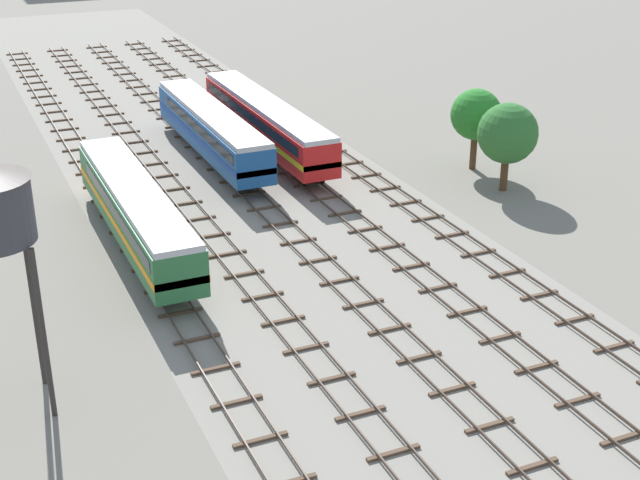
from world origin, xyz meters
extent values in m
plane|color=slate|center=(0.00, 56.00, 0.00)|extent=(480.00, 480.00, 0.00)
cube|color=gray|center=(0.00, 56.00, 0.00)|extent=(22.45, 176.00, 0.01)
cube|color=#47382D|center=(-9.94, 57.00, 0.22)|extent=(0.07, 126.00, 0.15)
cube|color=#47382D|center=(-8.51, 57.00, 0.22)|extent=(0.07, 126.00, 0.15)
cube|color=brown|center=(-9.23, 37.50, 0.07)|extent=(2.40, 0.22, 0.14)
cube|color=brown|center=(-9.23, 40.50, 0.07)|extent=(2.40, 0.22, 0.14)
cube|color=brown|center=(-9.23, 43.50, 0.07)|extent=(2.40, 0.22, 0.14)
cube|color=brown|center=(-9.23, 46.50, 0.07)|extent=(2.40, 0.22, 0.14)
cube|color=brown|center=(-9.23, 49.50, 0.07)|extent=(2.40, 0.22, 0.14)
cube|color=brown|center=(-9.23, 52.50, 0.07)|extent=(2.40, 0.22, 0.14)
cube|color=brown|center=(-9.23, 55.50, 0.07)|extent=(2.40, 0.22, 0.14)
cube|color=brown|center=(-9.23, 58.50, 0.07)|extent=(2.40, 0.22, 0.14)
cube|color=brown|center=(-9.23, 61.50, 0.07)|extent=(2.40, 0.22, 0.14)
cube|color=brown|center=(-9.23, 64.50, 0.07)|extent=(2.40, 0.22, 0.14)
cube|color=brown|center=(-9.23, 67.50, 0.07)|extent=(2.40, 0.22, 0.14)
cube|color=brown|center=(-9.23, 70.50, 0.07)|extent=(2.40, 0.22, 0.14)
cube|color=brown|center=(-9.23, 73.50, 0.07)|extent=(2.40, 0.22, 0.14)
cube|color=brown|center=(-9.23, 76.50, 0.07)|extent=(2.40, 0.22, 0.14)
cube|color=brown|center=(-9.23, 79.50, 0.07)|extent=(2.40, 0.22, 0.14)
cube|color=brown|center=(-9.23, 82.50, 0.07)|extent=(2.40, 0.22, 0.14)
cube|color=brown|center=(-9.23, 85.50, 0.07)|extent=(2.40, 0.22, 0.14)
cube|color=brown|center=(-9.23, 88.50, 0.07)|extent=(2.40, 0.22, 0.14)
cube|color=brown|center=(-9.23, 91.50, 0.07)|extent=(2.40, 0.22, 0.14)
cube|color=brown|center=(-9.23, 94.50, 0.07)|extent=(2.40, 0.22, 0.14)
cube|color=brown|center=(-9.23, 97.50, 0.07)|extent=(2.40, 0.22, 0.14)
cube|color=brown|center=(-9.23, 100.50, 0.07)|extent=(2.40, 0.22, 0.14)
cube|color=brown|center=(-9.23, 103.50, 0.07)|extent=(2.40, 0.22, 0.14)
cube|color=brown|center=(-9.23, 106.50, 0.07)|extent=(2.40, 0.22, 0.14)
cube|color=brown|center=(-9.23, 109.50, 0.07)|extent=(2.40, 0.22, 0.14)
cube|color=brown|center=(-9.23, 112.50, 0.07)|extent=(2.40, 0.22, 0.14)
cube|color=brown|center=(-9.23, 115.50, 0.07)|extent=(2.40, 0.22, 0.14)
cube|color=brown|center=(-9.23, 118.50, 0.07)|extent=(2.40, 0.22, 0.14)
cube|color=#47382D|center=(-5.33, 57.00, 0.22)|extent=(0.07, 126.00, 0.15)
cube|color=#47382D|center=(-3.90, 57.00, 0.22)|extent=(0.07, 126.00, 0.15)
cube|color=brown|center=(-4.61, 34.50, 0.07)|extent=(2.40, 0.22, 0.14)
cube|color=brown|center=(-4.61, 37.50, 0.07)|extent=(2.40, 0.22, 0.14)
cube|color=brown|center=(-4.61, 40.50, 0.07)|extent=(2.40, 0.22, 0.14)
cube|color=brown|center=(-4.61, 43.50, 0.07)|extent=(2.40, 0.22, 0.14)
cube|color=brown|center=(-4.61, 46.50, 0.07)|extent=(2.40, 0.22, 0.14)
cube|color=brown|center=(-4.61, 49.50, 0.07)|extent=(2.40, 0.22, 0.14)
cube|color=brown|center=(-4.61, 52.50, 0.07)|extent=(2.40, 0.22, 0.14)
cube|color=brown|center=(-4.61, 55.50, 0.07)|extent=(2.40, 0.22, 0.14)
cube|color=brown|center=(-4.61, 58.50, 0.07)|extent=(2.40, 0.22, 0.14)
cube|color=brown|center=(-4.61, 61.50, 0.07)|extent=(2.40, 0.22, 0.14)
cube|color=brown|center=(-4.61, 64.50, 0.07)|extent=(2.40, 0.22, 0.14)
cube|color=brown|center=(-4.61, 67.50, 0.07)|extent=(2.40, 0.22, 0.14)
cube|color=brown|center=(-4.61, 70.50, 0.07)|extent=(2.40, 0.22, 0.14)
cube|color=brown|center=(-4.61, 73.50, 0.07)|extent=(2.40, 0.22, 0.14)
cube|color=brown|center=(-4.61, 76.50, 0.07)|extent=(2.40, 0.22, 0.14)
cube|color=brown|center=(-4.61, 79.50, 0.07)|extent=(2.40, 0.22, 0.14)
cube|color=brown|center=(-4.61, 82.50, 0.07)|extent=(2.40, 0.22, 0.14)
cube|color=brown|center=(-4.61, 85.50, 0.07)|extent=(2.40, 0.22, 0.14)
cube|color=brown|center=(-4.61, 88.50, 0.07)|extent=(2.40, 0.22, 0.14)
cube|color=brown|center=(-4.61, 91.50, 0.07)|extent=(2.40, 0.22, 0.14)
cube|color=brown|center=(-4.61, 94.50, 0.07)|extent=(2.40, 0.22, 0.14)
cube|color=brown|center=(-4.61, 97.50, 0.07)|extent=(2.40, 0.22, 0.14)
cube|color=brown|center=(-4.61, 100.50, 0.07)|extent=(2.40, 0.22, 0.14)
cube|color=brown|center=(-4.61, 103.50, 0.07)|extent=(2.40, 0.22, 0.14)
cube|color=brown|center=(-4.61, 106.50, 0.07)|extent=(2.40, 0.22, 0.14)
cube|color=brown|center=(-4.61, 109.50, 0.07)|extent=(2.40, 0.22, 0.14)
cube|color=brown|center=(-4.61, 112.50, 0.07)|extent=(2.40, 0.22, 0.14)
cube|color=brown|center=(-4.61, 115.50, 0.07)|extent=(2.40, 0.22, 0.14)
cube|color=brown|center=(-4.61, 118.50, 0.07)|extent=(2.40, 0.22, 0.14)
cube|color=#47382D|center=(-0.72, 57.00, 0.22)|extent=(0.07, 126.00, 0.15)
cube|color=#47382D|center=(0.72, 57.00, 0.22)|extent=(0.07, 126.00, 0.15)
cube|color=brown|center=(0.00, 31.50, 0.07)|extent=(2.40, 0.22, 0.14)
cube|color=brown|center=(0.00, 34.50, 0.07)|extent=(2.40, 0.22, 0.14)
cube|color=brown|center=(0.00, 37.50, 0.07)|extent=(2.40, 0.22, 0.14)
cube|color=brown|center=(0.00, 40.50, 0.07)|extent=(2.40, 0.22, 0.14)
cube|color=brown|center=(0.00, 43.50, 0.07)|extent=(2.40, 0.22, 0.14)
cube|color=brown|center=(0.00, 46.50, 0.07)|extent=(2.40, 0.22, 0.14)
cube|color=brown|center=(0.00, 49.50, 0.07)|extent=(2.40, 0.22, 0.14)
cube|color=brown|center=(0.00, 52.50, 0.07)|extent=(2.40, 0.22, 0.14)
cube|color=brown|center=(0.00, 55.50, 0.07)|extent=(2.40, 0.22, 0.14)
cube|color=brown|center=(0.00, 58.50, 0.07)|extent=(2.40, 0.22, 0.14)
cube|color=brown|center=(0.00, 61.50, 0.07)|extent=(2.40, 0.22, 0.14)
cube|color=brown|center=(0.00, 64.50, 0.07)|extent=(2.40, 0.22, 0.14)
cube|color=brown|center=(0.00, 67.50, 0.07)|extent=(2.40, 0.22, 0.14)
cube|color=brown|center=(0.00, 70.50, 0.07)|extent=(2.40, 0.22, 0.14)
cube|color=brown|center=(0.00, 73.50, 0.07)|extent=(2.40, 0.22, 0.14)
cube|color=brown|center=(0.00, 76.50, 0.07)|extent=(2.40, 0.22, 0.14)
cube|color=brown|center=(0.00, 79.50, 0.07)|extent=(2.40, 0.22, 0.14)
cube|color=brown|center=(0.00, 82.50, 0.07)|extent=(2.40, 0.22, 0.14)
cube|color=brown|center=(0.00, 85.50, 0.07)|extent=(2.40, 0.22, 0.14)
cube|color=brown|center=(0.00, 88.50, 0.07)|extent=(2.40, 0.22, 0.14)
cube|color=brown|center=(0.00, 91.50, 0.07)|extent=(2.40, 0.22, 0.14)
cube|color=brown|center=(0.00, 94.50, 0.07)|extent=(2.40, 0.22, 0.14)
cube|color=brown|center=(0.00, 97.50, 0.07)|extent=(2.40, 0.22, 0.14)
cube|color=brown|center=(0.00, 100.50, 0.07)|extent=(2.40, 0.22, 0.14)
cube|color=brown|center=(0.00, 103.50, 0.07)|extent=(2.40, 0.22, 0.14)
cube|color=brown|center=(0.00, 106.50, 0.07)|extent=(2.40, 0.22, 0.14)
cube|color=brown|center=(0.00, 109.50, 0.07)|extent=(2.40, 0.22, 0.14)
cube|color=brown|center=(0.00, 112.50, 0.07)|extent=(2.40, 0.22, 0.14)
cube|color=brown|center=(0.00, 115.50, 0.07)|extent=(2.40, 0.22, 0.14)
cube|color=brown|center=(0.00, 118.50, 0.07)|extent=(2.40, 0.22, 0.14)
cube|color=#47382D|center=(3.90, 57.00, 0.22)|extent=(0.07, 126.00, 0.15)
cube|color=#47382D|center=(5.33, 57.00, 0.22)|extent=(0.07, 126.00, 0.15)
cube|color=brown|center=(4.61, 31.50, 0.07)|extent=(2.40, 0.22, 0.14)
cube|color=brown|center=(4.61, 34.50, 0.07)|extent=(2.40, 0.22, 0.14)
cube|color=brown|center=(4.61, 37.50, 0.07)|extent=(2.40, 0.22, 0.14)
cube|color=brown|center=(4.61, 40.50, 0.07)|extent=(2.40, 0.22, 0.14)
cube|color=brown|center=(4.61, 43.50, 0.07)|extent=(2.40, 0.22, 0.14)
cube|color=brown|center=(4.61, 46.50, 0.07)|extent=(2.40, 0.22, 0.14)
cube|color=brown|center=(4.61, 49.50, 0.07)|extent=(2.40, 0.22, 0.14)
cube|color=brown|center=(4.61, 52.50, 0.07)|extent=(2.40, 0.22, 0.14)
cube|color=brown|center=(4.61, 55.50, 0.07)|extent=(2.40, 0.22, 0.14)
cube|color=brown|center=(4.61, 58.50, 0.07)|extent=(2.40, 0.22, 0.14)
cube|color=brown|center=(4.61, 61.50, 0.07)|extent=(2.40, 0.22, 0.14)
cube|color=brown|center=(4.61, 64.50, 0.07)|extent=(2.40, 0.22, 0.14)
cube|color=brown|center=(4.61, 67.50, 0.07)|extent=(2.40, 0.22, 0.14)
cube|color=brown|center=(4.61, 70.50, 0.07)|extent=(2.40, 0.22, 0.14)
cube|color=brown|center=(4.61, 73.50, 0.07)|extent=(2.40, 0.22, 0.14)
cube|color=brown|center=(4.61, 76.50, 0.07)|extent=(2.40, 0.22, 0.14)
cube|color=brown|center=(4.61, 79.50, 0.07)|extent=(2.40, 0.22, 0.14)
cube|color=brown|center=(4.61, 82.50, 0.07)|extent=(2.40, 0.22, 0.14)
cube|color=brown|center=(4.61, 85.50, 0.07)|extent=(2.40, 0.22, 0.14)
cube|color=brown|center=(4.61, 88.50, 0.07)|extent=(2.40, 0.22, 0.14)
cube|color=brown|center=(4.61, 91.50, 0.07)|extent=(2.40, 0.22, 0.14)
cube|color=brown|center=(4.61, 94.50, 0.07)|extent=(2.40, 0.22, 0.14)
cube|color=brown|center=(4.61, 97.50, 0.07)|extent=(2.40, 0.22, 0.14)
cube|color=brown|center=(4.61, 100.50, 0.07)|extent=(2.40, 0.22, 0.14)
cube|color=brown|center=(4.61, 103.50, 0.07)|extent=(2.40, 0.22, 0.14)
cube|color=brown|center=(4.61, 106.50, 0.07)|extent=(2.40, 0.22, 0.14)
cube|color=brown|center=(4.61, 109.50, 0.07)|extent=(2.40, 0.22, 0.14)
cube|color=brown|center=(4.61, 112.50, 0.07)|extent=(2.40, 0.22, 0.14)
cube|color=brown|center=(4.61, 115.50, 0.07)|extent=(2.40, 0.22, 0.14)
cube|color=brown|center=(4.61, 118.50, 0.07)|extent=(2.40, 0.22, 0.14)
cube|color=#47382D|center=(8.51, 57.00, 0.22)|extent=(0.07, 126.00, 0.15)
cube|color=#47382D|center=(9.94, 57.00, 0.22)|extent=(0.07, 126.00, 0.15)
cube|color=brown|center=(9.23, 37.50, 0.07)|extent=(2.40, 0.22, 0.14)
cube|color=brown|center=(9.23, 40.50, 0.07)|extent=(2.40, 0.22, 0.14)
cube|color=brown|center=(9.23, 43.50, 0.07)|extent=(2.40, 0.22, 0.14)
cube|color=brown|center=(9.23, 46.50, 0.07)|extent=(2.40, 0.22, 0.14)
cube|color=brown|center=(9.23, 49.50, 0.07)|extent=(2.40, 0.22, 0.14)
cube|color=brown|center=(9.23, 52.50, 0.07)|extent=(2.40, 0.22, 0.14)
cube|color=brown|center=(9.23, 55.50, 0.07)|extent=(2.40, 0.22, 0.14)
cube|color=brown|center=(9.23, 58.50, 0.07)|extent=(2.40, 0.22, 0.14)
cube|color=brown|center=(9.23, 61.50, 0.07)|extent=(2.40, 0.22, 0.14)
cube|color=brown|center=(9.23, 64.50, 0.07)|extent=(2.40, 0.22, 0.14)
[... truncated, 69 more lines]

